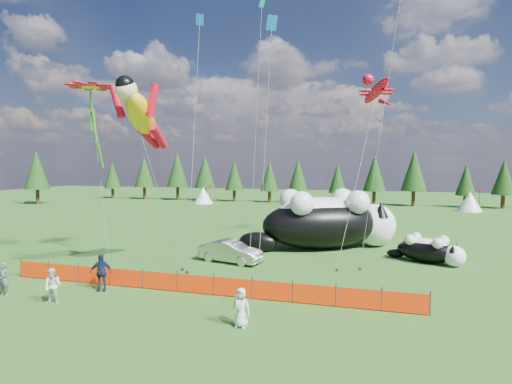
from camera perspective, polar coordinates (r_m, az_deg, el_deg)
ground at (r=23.69m, az=-5.61°, el=-12.05°), size 160.00×160.00×0.00m
safety_fence at (r=20.90m, az=-8.68°, el=-12.84°), size 22.06×0.06×1.10m
tree_line at (r=66.77m, az=8.55°, el=1.77°), size 90.00×4.00×8.00m
festival_tents at (r=61.47m, az=18.16°, el=-1.00°), size 50.00×3.20×2.80m
cat_large at (r=31.55m, az=10.32°, el=-4.02°), size 11.72×8.38×4.58m
cat_small at (r=29.09m, az=23.50°, el=-7.56°), size 4.78×3.33×1.85m
car at (r=26.96m, az=-3.63°, el=-8.48°), size 4.59×2.44×1.44m
spectator_a at (r=23.85m, az=-32.35°, el=-10.48°), size 0.64×0.45×1.66m
spectator_b at (r=21.39m, az=-27.02°, el=-11.90°), size 0.90×0.65×1.68m
spectator_c at (r=22.46m, az=-21.27°, el=-10.65°), size 1.26×0.94×1.93m
spectator_e at (r=16.66m, az=-2.18°, el=-16.17°), size 0.81×0.55×1.60m
superhero_kite at (r=23.80m, az=-16.12°, el=10.48°), size 5.44×5.68×11.49m
gecko_kite at (r=36.02m, az=16.84°, el=13.65°), size 5.32×14.44×16.86m
flower_kite at (r=28.50m, az=-22.56°, el=13.45°), size 5.26×4.97×12.31m
diamond_kite_a at (r=30.14m, az=-8.12°, el=21.65°), size 1.83×5.49×17.64m
diamond_kite_c at (r=23.15m, az=2.18°, el=21.70°), size 1.03×3.07×14.95m
diamond_kite_d at (r=34.42m, az=0.74°, el=23.39°), size 0.99×6.13×20.36m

